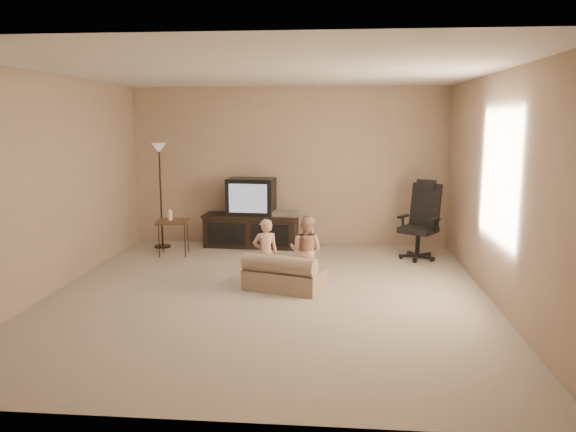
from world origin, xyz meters
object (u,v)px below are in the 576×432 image
at_px(child_sofa, 283,275).
at_px(toddler_left, 265,254).
at_px(tv_stand, 252,218).
at_px(side_table, 173,222).
at_px(floor_lamp, 160,172).
at_px(toddler_right, 306,251).
at_px(office_chair, 420,231).

height_order(child_sofa, toddler_left, toddler_left).
xyz_separation_m(child_sofa, toddler_left, (-0.22, 0.07, 0.24)).
xyz_separation_m(tv_stand, toddler_left, (0.51, -2.21, -0.03)).
xyz_separation_m(side_table, floor_lamp, (-0.32, 0.48, 0.69)).
bearing_deg(child_sofa, side_table, 156.75).
xyz_separation_m(child_sofa, toddler_right, (0.25, 0.23, 0.25)).
relative_size(side_table, child_sofa, 0.69).
distance_m(tv_stand, toddler_right, 2.27).
bearing_deg(child_sofa, toddler_right, 60.86).
relative_size(floor_lamp, child_sofa, 1.60).
bearing_deg(office_chair, toddler_left, -107.89).
bearing_deg(floor_lamp, toddler_left, -46.63).
bearing_deg(toddler_left, office_chair, -158.54).
xyz_separation_m(toddler_left, toddler_right, (0.47, 0.16, 0.01)).
relative_size(side_table, floor_lamp, 0.43).
bearing_deg(tv_stand, child_sofa, -69.65).
bearing_deg(child_sofa, office_chair, 61.69).
bearing_deg(office_chair, child_sofa, -103.55).
distance_m(side_table, floor_lamp, 0.90).
relative_size(office_chair, child_sofa, 1.12).
bearing_deg(floor_lamp, child_sofa, -44.52).
bearing_deg(child_sofa, floor_lamp, 154.05).
relative_size(office_chair, floor_lamp, 0.70).
distance_m(office_chair, floor_lamp, 4.03).
bearing_deg(office_chair, toddler_right, -103.42).
xyz_separation_m(office_chair, toddler_right, (-1.57, -1.47, 0.02)).
relative_size(tv_stand, floor_lamp, 0.94).
xyz_separation_m(office_chair, toddler_left, (-2.04, -1.64, 0.01)).
height_order(floor_lamp, toddler_right, floor_lamp).
height_order(toddler_left, toddler_right, toddler_right).
xyz_separation_m(tv_stand, office_chair, (2.54, -0.57, -0.04)).
bearing_deg(floor_lamp, side_table, -55.83).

